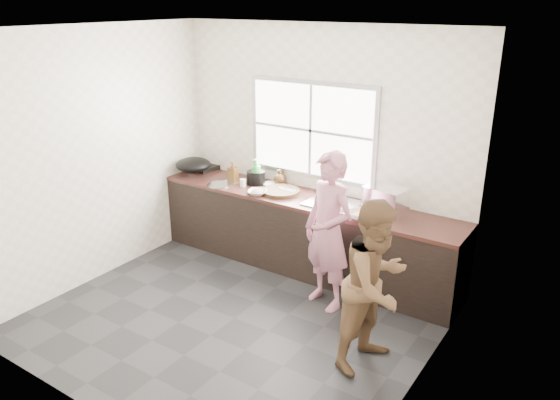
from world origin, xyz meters
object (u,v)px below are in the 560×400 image
Objects in this scene: woman at (328,236)px; bottle_brown_short at (280,178)px; person_side at (376,285)px; pot_lid_left at (219,185)px; dish_rack at (386,202)px; cutting_board at (281,191)px; plate_food at (272,184)px; wok at (193,165)px; bowl_mince at (257,192)px; burner at (204,166)px; glass_jar at (243,183)px; bowl_held at (343,207)px; bottle_brown_tall at (233,172)px; bowl_crabs at (360,216)px; bottle_green at (256,172)px; black_pot at (256,178)px; pot_lid_right at (229,183)px.

bottle_brown_short is at bearing 163.21° from woman.
person_side reaches higher than pot_lid_left.
cutting_board is at bearing -168.71° from dish_rack.
plate_food is 1.52m from dish_rack.
wok is at bearing 82.87° from person_side.
pot_lid_left is (-0.51, -0.36, -0.00)m from plate_food.
cutting_board is at bearing 44.05° from bowl_mince.
burner is 0.33m from wok.
person_side is 15.88× the size of glass_jar.
bottle_brown_tall is (-1.58, 0.15, 0.08)m from bowl_held.
bowl_crabs is 1.38m from plate_food.
cutting_board is 1.26m from dish_rack.
dish_rack is (1.44, 0.21, 0.12)m from bowl_mince.
woman reaches higher than bottle_green.
person_side is 2.44m from bottle_green.
person_side is 2.46m from black_pot.
bowl_mince is at bearing -135.95° from cutting_board.
bottle_brown_tall is (-0.55, 0.26, 0.08)m from bowl_mince.
black_pot is 0.32m from bottle_brown_tall.
bowl_held reaches higher than burner.
pot_lid_right is at bearing 164.64° from bowl_mince.
bowl_held is 1.16× the size of bottle_brown_short.
bottle_green is at bearing -9.17° from burner.
burner is at bearing 160.70° from glass_jar.
person_side reaches higher than pot_lid_right.
person_side is 3.33m from burner.
woman is 4.69× the size of bottle_green.
burner is at bearing 164.45° from bottle_brown_tall.
wok is (-0.83, -0.17, 0.06)m from black_pot.
cutting_board is 0.50m from glass_jar.
person_side is at bearing -30.34° from black_pot.
burner is (-0.60, 0.17, -0.08)m from bottle_brown_tall.
burner is (-2.26, 0.77, 0.14)m from woman.
bowl_held is at bearing -8.35° from burner.
bottle_green reaches higher than glass_jar.
dish_rack is (1.74, 0.08, 0.10)m from glass_jar.
pot_lid_left is (-0.57, -0.42, -0.08)m from bottle_brown_short.
cutting_board is at bearing -54.05° from bottle_brown_short.
woman reaches higher than plate_food.
glass_jar is at bearing -110.83° from black_pot.
glass_jar reaches higher than burner.
bowl_mince is 1.46m from dish_rack.
bowl_held is 1.59m from pot_lid_left.
glass_jar reaches higher than plate_food.
bowl_crabs is (1.27, 0.00, 0.01)m from bowl_mince.
glass_jar reaches higher than pot_lid_left.
woman reaches higher than dish_rack.
cutting_board is 0.84m from bowl_held.
woman is 3.47× the size of wok.
bottle_brown_short is 0.38× the size of wok.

